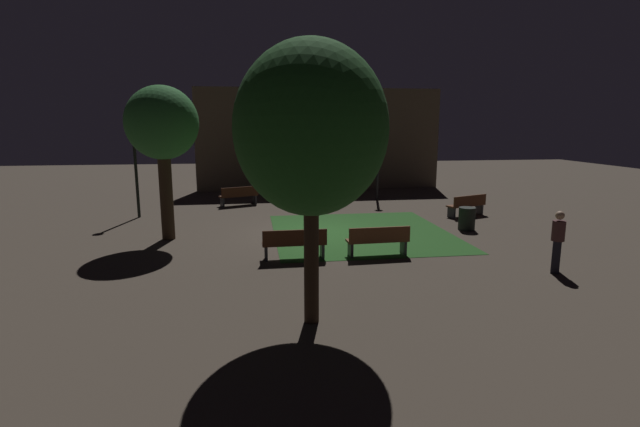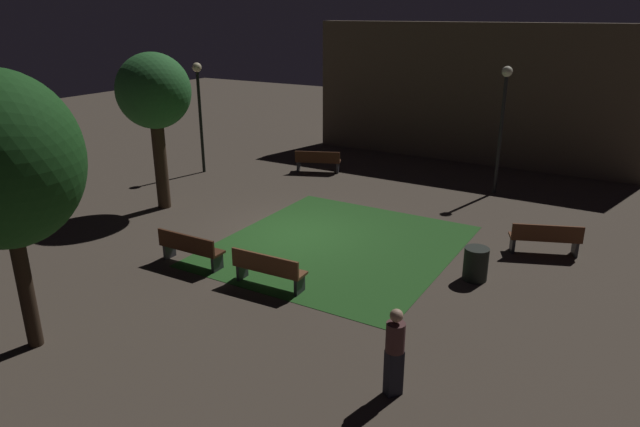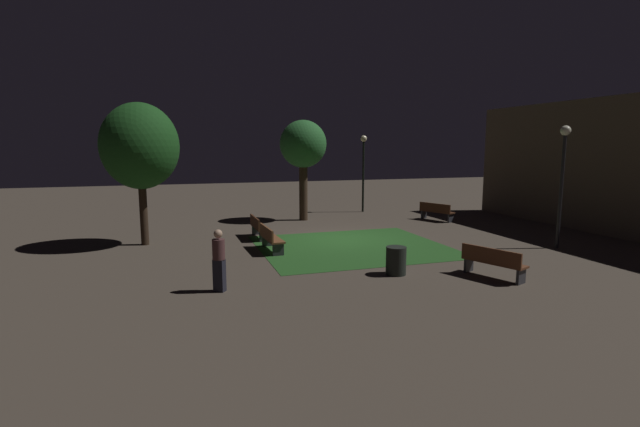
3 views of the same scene
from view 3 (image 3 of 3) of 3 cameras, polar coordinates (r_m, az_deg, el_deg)
ground_plane at (r=18.43m, az=2.80°, el=-3.19°), size 60.00×60.00×0.00m
grass_lawn at (r=17.08m, az=4.01°, el=-4.10°), size 6.09×6.78×0.01m
bench_by_lamp at (r=18.67m, az=-7.67°, el=-1.61°), size 1.81×0.51×0.88m
bench_lawn_edge at (r=16.33m, az=-6.19°, el=-3.01°), size 1.82×0.55×0.88m
bench_corner at (r=13.83m, az=20.64°, el=-5.58°), size 1.85×1.11×0.88m
bench_near_trees at (r=23.63m, az=14.22°, el=0.30°), size 1.85×1.14×0.88m
tree_tall_center at (r=18.22m, az=-21.45°, el=7.72°), size 2.80×2.80×5.27m
tree_left_canopy at (r=22.87m, az=-2.11°, el=8.38°), size 2.30×2.30×4.96m
lamp_post_path_center at (r=25.93m, az=5.41°, el=6.66°), size 0.36×0.36×4.29m
lamp_post_plaza_west at (r=18.57m, az=27.92°, el=5.30°), size 0.36×0.36×4.41m
trash_bin at (r=13.51m, az=9.42°, el=-5.79°), size 0.59×0.59×0.82m
pedestrian at (r=11.98m, az=-12.44°, el=-5.53°), size 0.32×0.34×1.61m
building_wall_backdrop at (r=23.17m, az=30.97°, el=5.12°), size 13.87×0.80×5.71m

